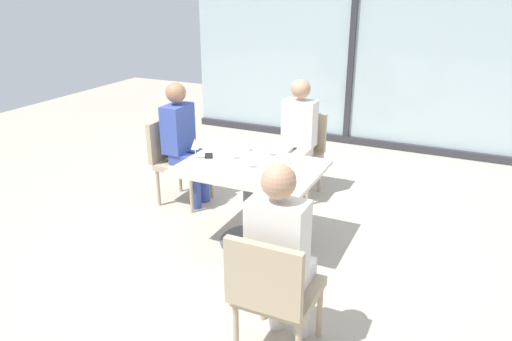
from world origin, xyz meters
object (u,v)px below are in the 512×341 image
at_px(wine_glass_4, 232,145).
at_px(cell_phone_on_table, 209,156).
at_px(person_near_window, 297,134).
at_px(wine_glass_0, 248,153).
at_px(handbag_0, 267,195).
at_px(chair_far_left, 176,156).
at_px(person_far_left, 184,138).
at_px(chair_near_window, 300,149).
at_px(dining_table_main, 251,187).
at_px(wine_glass_3, 268,141).
at_px(wine_glass_1, 195,144).
at_px(wine_glass_2, 286,159).
at_px(person_front_right, 281,250).
at_px(coffee_cup, 246,146).
at_px(chair_front_right, 273,289).

height_order(wine_glass_4, cell_phone_on_table, wine_glass_4).
height_order(person_near_window, wine_glass_0, person_near_window).
xyz_separation_m(wine_glass_0, handbag_0, (-0.16, 0.76, -0.72)).
xyz_separation_m(chair_far_left, wine_glass_0, (1.10, -0.54, 0.37)).
bearing_deg(wine_glass_0, person_far_left, 151.46).
bearing_deg(chair_near_window, cell_phone_on_table, -110.71).
height_order(dining_table_main, wine_glass_3, wine_glass_3).
height_order(person_far_left, wine_glass_1, person_far_left).
bearing_deg(wine_glass_0, wine_glass_2, -0.01).
bearing_deg(person_near_window, wine_glass_2, -73.94).
xyz_separation_m(dining_table_main, cell_phone_on_table, (-0.44, 0.06, 0.20)).
relative_size(wine_glass_1, wine_glass_4, 1.00).
height_order(dining_table_main, handbag_0, dining_table_main).
distance_m(chair_near_window, person_front_right, 2.46).
xyz_separation_m(wine_glass_0, coffee_cup, (-0.21, 0.37, -0.09)).
height_order(dining_table_main, wine_glass_1, wine_glass_1).
bearing_deg(cell_phone_on_table, chair_near_window, 38.24).
bearing_deg(wine_glass_1, wine_glass_3, 31.95).
bearing_deg(person_near_window, dining_table_main, -90.00).
bearing_deg(chair_far_left, wine_glass_3, -9.71).
bearing_deg(cell_phone_on_table, wine_glass_2, -39.08).
distance_m(dining_table_main, handbag_0, 0.83).
relative_size(wine_glass_1, coffee_cup, 2.06).
height_order(chair_far_left, person_far_left, person_far_left).
bearing_deg(handbag_0, dining_table_main, -94.12).
bearing_deg(wine_glass_4, dining_table_main, -19.37).
height_order(chair_near_window, cell_phone_on_table, chair_near_window).
distance_m(person_front_right, cell_phone_on_table, 1.66).
xyz_separation_m(wine_glass_2, handbag_0, (-0.50, 0.76, -0.72)).
distance_m(wine_glass_2, handbag_0, 1.16).
bearing_deg(person_front_right, wine_glass_4, 128.49).
xyz_separation_m(person_front_right, handbag_0, (-0.89, 1.83, -0.56)).
distance_m(wine_glass_1, wine_glass_2, 0.85).
relative_size(chair_front_right, handbag_0, 2.90).
bearing_deg(dining_table_main, coffee_cup, 122.81).
bearing_deg(dining_table_main, wine_glass_4, 160.63).
xyz_separation_m(wine_glass_2, cell_phone_on_table, (-0.78, 0.11, -0.13)).
relative_size(dining_table_main, coffee_cup, 13.03).
bearing_deg(wine_glass_0, wine_glass_3, 85.79).
bearing_deg(person_far_left, dining_table_main, -26.11).
bearing_deg(chair_far_left, wine_glass_1, -42.41).
distance_m(person_far_left, wine_glass_4, 0.88).
bearing_deg(chair_near_window, wine_glass_4, -100.80).
bearing_deg(wine_glass_4, wine_glass_1, -157.19).
bearing_deg(wine_glass_2, handbag_0, 122.97).
distance_m(dining_table_main, chair_near_window, 1.23).
xyz_separation_m(wine_glass_0, cell_phone_on_table, (-0.44, 0.11, -0.13)).
bearing_deg(wine_glass_1, chair_near_window, 68.00).
distance_m(chair_near_window, wine_glass_3, 1.00).
distance_m(person_far_left, wine_glass_2, 1.44).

